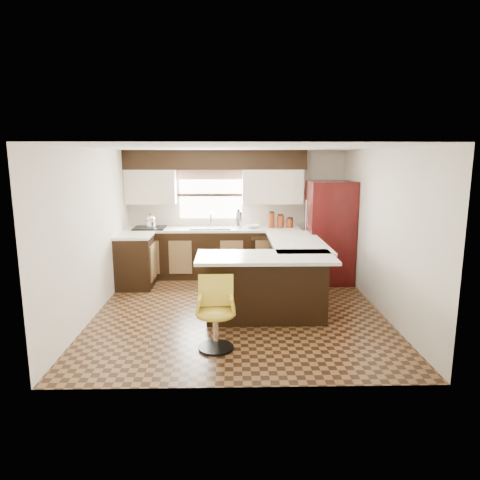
{
  "coord_description": "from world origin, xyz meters",
  "views": [
    {
      "loc": [
        -0.12,
        -6.12,
        2.26
      ],
      "look_at": [
        0.03,
        0.45,
        0.99
      ],
      "focal_mm": 32.0,
      "sensor_mm": 36.0,
      "label": 1
    }
  ],
  "objects_px": {
    "peninsula_long": "(293,270)",
    "bar_chair": "(216,314)",
    "peninsula_return": "(266,288)",
    "refrigerator": "(329,232)"
  },
  "relations": [
    {
      "from": "peninsula_long",
      "to": "peninsula_return",
      "type": "height_order",
      "value": "same"
    },
    {
      "from": "peninsula_long",
      "to": "refrigerator",
      "type": "height_order",
      "value": "refrigerator"
    },
    {
      "from": "peninsula_return",
      "to": "refrigerator",
      "type": "relative_size",
      "value": 0.89
    },
    {
      "from": "peninsula_return",
      "to": "peninsula_long",
      "type": "bearing_deg",
      "value": 61.7
    },
    {
      "from": "peninsula_return",
      "to": "refrigerator",
      "type": "bearing_deg",
      "value": 54.85
    },
    {
      "from": "peninsula_long",
      "to": "peninsula_return",
      "type": "xyz_separation_m",
      "value": [
        -0.53,
        -0.97,
        0.0
      ]
    },
    {
      "from": "peninsula_long",
      "to": "peninsula_return",
      "type": "distance_m",
      "value": 1.11
    },
    {
      "from": "peninsula_long",
      "to": "refrigerator",
      "type": "distance_m",
      "value": 1.27
    },
    {
      "from": "bar_chair",
      "to": "peninsula_return",
      "type": "bearing_deg",
      "value": 54.54
    },
    {
      "from": "peninsula_long",
      "to": "bar_chair",
      "type": "relative_size",
      "value": 2.23
    }
  ]
}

